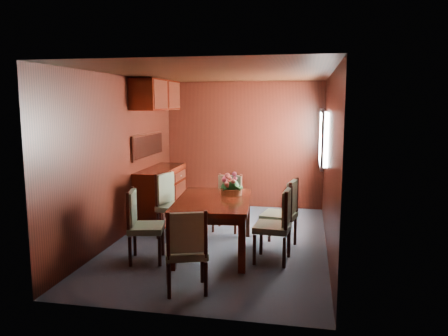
% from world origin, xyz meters
% --- Properties ---
extents(ground, '(4.50, 4.50, 0.00)m').
position_xyz_m(ground, '(0.00, 0.00, 0.00)').
color(ground, '#333A46').
rests_on(ground, ground).
extents(room_shell, '(3.06, 4.52, 2.41)m').
position_xyz_m(room_shell, '(-0.10, 0.33, 1.63)').
color(room_shell, black).
rests_on(room_shell, ground).
extents(sideboard, '(0.48, 1.40, 0.90)m').
position_xyz_m(sideboard, '(-1.25, 1.00, 0.45)').
color(sideboard, '#370F06').
rests_on(sideboard, ground).
extents(dining_table, '(1.12, 1.64, 0.73)m').
position_xyz_m(dining_table, '(-0.02, -0.42, 0.63)').
color(dining_table, '#370F06').
rests_on(dining_table, ground).
extents(chair_left_near, '(0.51, 0.53, 0.93)m').
position_xyz_m(chair_left_near, '(-0.85, -0.95, 0.52)').
color(chair_left_near, black).
rests_on(chair_left_near, ground).
extents(chair_left_far, '(0.54, 0.55, 0.97)m').
position_xyz_m(chair_left_far, '(-0.78, 0.11, 0.54)').
color(chair_left_far, black).
rests_on(chair_left_far, ground).
extents(chair_right_near, '(0.47, 0.49, 0.95)m').
position_xyz_m(chair_right_near, '(0.87, -0.64, 0.53)').
color(chair_right_near, black).
rests_on(chair_right_near, ground).
extents(chair_right_far, '(0.52, 0.53, 0.97)m').
position_xyz_m(chair_right_far, '(0.91, -0.10, 0.54)').
color(chair_right_far, black).
rests_on(chair_right_far, ground).
extents(chair_head, '(0.55, 0.54, 0.92)m').
position_xyz_m(chair_head, '(-0.01, -1.76, 0.51)').
color(chair_head, black).
rests_on(chair_head, ground).
extents(chair_foot, '(0.45, 0.43, 0.87)m').
position_xyz_m(chair_foot, '(-0.01, 0.66, 0.48)').
color(chair_foot, black).
rests_on(chair_foot, ground).
extents(flower_centerpiece, '(0.31, 0.31, 0.31)m').
position_xyz_m(flower_centerpiece, '(0.17, -0.12, 0.88)').
color(flower_centerpiece, '#B26636').
rests_on(flower_centerpiece, dining_table).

